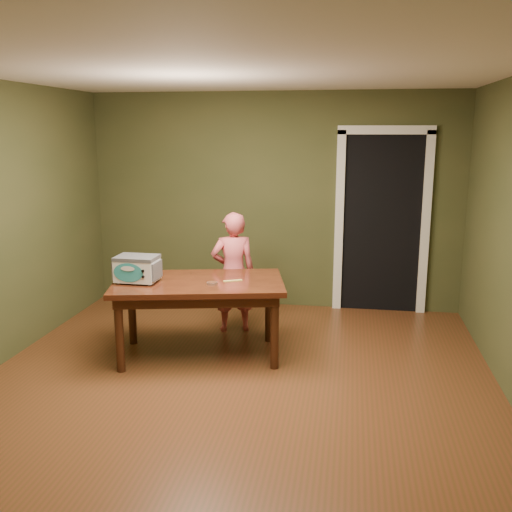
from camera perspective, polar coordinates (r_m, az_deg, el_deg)
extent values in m
plane|color=#5F2F1B|center=(4.94, -2.41, -13.35)|extent=(5.00, 5.00, 0.00)
cube|color=#444625|center=(6.96, 1.75, 5.48)|extent=(4.50, 0.02, 2.60)
cube|color=#444625|center=(2.24, -16.27, -10.47)|extent=(4.50, 0.02, 2.60)
cube|color=white|center=(4.46, -2.73, 18.25)|extent=(4.50, 5.00, 0.02)
cube|color=black|center=(7.24, 12.34, 3.47)|extent=(0.90, 0.60, 2.10)
cube|color=black|center=(6.93, 12.46, 3.06)|extent=(0.90, 0.02, 2.10)
cube|color=white|center=(6.90, 8.31, 3.20)|extent=(0.10, 0.06, 2.20)
cube|color=white|center=(6.96, 16.58, 2.88)|extent=(0.10, 0.06, 2.20)
cube|color=white|center=(6.82, 12.90, 12.19)|extent=(1.10, 0.06, 0.10)
cube|color=black|center=(5.45, -5.78, -2.74)|extent=(1.76, 1.22, 0.05)
cube|color=#361A0D|center=(5.47, -5.76, -3.49)|extent=(1.61, 1.08, 0.10)
cylinder|color=#361A0D|center=(5.31, -13.50, -7.68)|extent=(0.08, 0.08, 0.70)
cylinder|color=#361A0D|center=(5.97, -12.30, -5.37)|extent=(0.08, 0.08, 0.70)
cylinder|color=#361A0D|center=(5.24, 1.86, -7.62)|extent=(0.08, 0.08, 0.70)
cylinder|color=#361A0D|center=(5.90, 1.30, -5.28)|extent=(0.08, 0.08, 0.70)
cylinder|color=#4C4F54|center=(5.46, -13.65, -2.65)|extent=(0.03, 0.03, 0.02)
cylinder|color=#4C4F54|center=(5.64, -12.80, -2.12)|extent=(0.03, 0.03, 0.02)
cylinder|color=#4C4F54|center=(5.34, -10.61, -2.84)|extent=(0.03, 0.03, 0.02)
cylinder|color=#4C4F54|center=(5.52, -9.85, -2.30)|extent=(0.03, 0.03, 0.02)
cube|color=white|center=(5.46, -11.79, -1.32)|extent=(0.38, 0.28, 0.21)
cube|color=#4C4F54|center=(5.43, -11.84, -0.16)|extent=(0.39, 0.28, 0.03)
cube|color=#4C4F54|center=(5.54, -13.66, -1.22)|extent=(0.02, 0.24, 0.16)
cube|color=#4C4F54|center=(5.39, -9.87, -1.42)|extent=(0.02, 0.24, 0.16)
ellipsoid|color=teal|center=(5.35, -12.67, -1.65)|extent=(0.28, 0.02, 0.18)
cylinder|color=black|center=(5.29, -11.25, -1.49)|extent=(0.03, 0.01, 0.03)
cylinder|color=black|center=(5.30, -11.23, -2.06)|extent=(0.02, 0.01, 0.02)
cylinder|color=silver|center=(5.31, -4.42, -2.73)|extent=(0.10, 0.10, 0.02)
cylinder|color=#4C2619|center=(5.31, -4.42, -2.66)|extent=(0.09, 0.09, 0.01)
cube|color=#FCF16D|center=(5.41, -2.34, -2.48)|extent=(0.17, 0.10, 0.01)
imported|color=#D95961|center=(6.13, -2.29, -1.64)|extent=(0.55, 0.45, 1.31)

